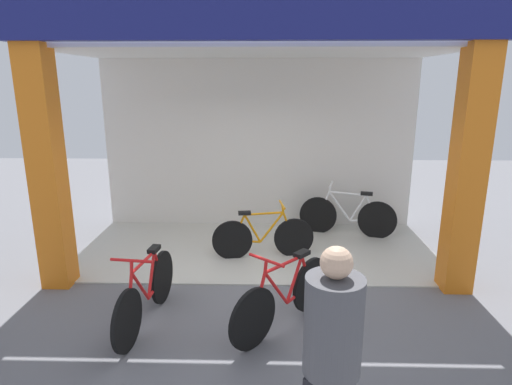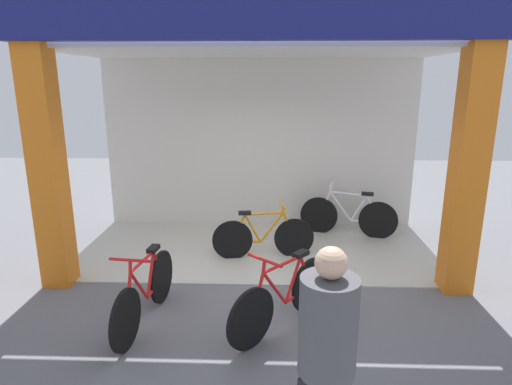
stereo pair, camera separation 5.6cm
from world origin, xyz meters
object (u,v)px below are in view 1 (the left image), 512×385
at_px(bicycle_inside_1, 347,216).
at_px(bicycle_parked_0, 146,293).
at_px(bicycle_inside_0, 263,237).
at_px(pedestrian_3, 331,366).
at_px(bicycle_parked_1, 285,297).

xyz_separation_m(bicycle_inside_1, bicycle_parked_0, (-2.82, -2.97, -0.01)).
xyz_separation_m(bicycle_inside_0, pedestrian_3, (0.49, -3.89, 0.57)).
bearing_deg(bicycle_inside_0, pedestrian_3, -82.87).
relative_size(bicycle_inside_0, bicycle_parked_1, 1.20).
relative_size(bicycle_inside_1, bicycle_parked_1, 1.27).
bearing_deg(bicycle_parked_1, pedestrian_3, -83.39).
distance_m(bicycle_parked_1, pedestrian_3, 2.01).
height_order(bicycle_inside_0, bicycle_inside_1, bicycle_inside_1).
xyz_separation_m(bicycle_parked_0, bicycle_parked_1, (1.58, -0.06, 0.01)).
height_order(bicycle_inside_0, bicycle_parked_0, bicycle_parked_0).
xyz_separation_m(bicycle_inside_0, bicycle_parked_1, (0.26, -1.97, 0.02)).
height_order(bicycle_inside_0, bicycle_parked_1, bicycle_parked_1).
bearing_deg(pedestrian_3, bicycle_parked_1, 96.61).
relative_size(bicycle_inside_0, pedestrian_3, 0.91).
bearing_deg(bicycle_parked_0, bicycle_parked_1, -2.01).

